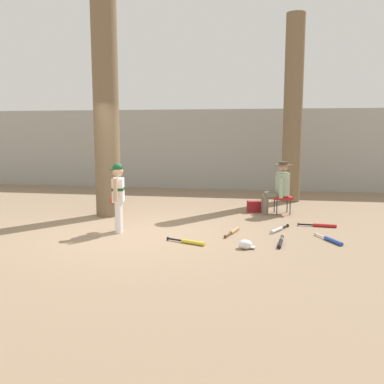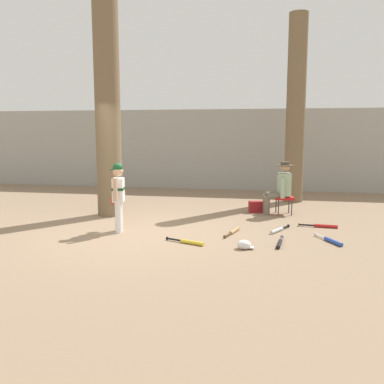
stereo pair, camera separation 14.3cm
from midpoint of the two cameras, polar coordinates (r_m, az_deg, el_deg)
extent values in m
plane|color=#897056|center=(7.97, -7.63, -5.58)|extent=(60.00, 60.00, 0.00)
cube|color=#9E9E99|center=(14.03, 0.59, 5.76)|extent=(18.00, 0.36, 2.57)
cylinder|color=brown|center=(9.64, -10.85, 11.34)|extent=(0.56, 0.56, 4.88)
cone|color=brown|center=(9.80, -10.47, -3.04)|extent=(0.75, 0.75, 0.33)
cylinder|color=brown|center=(11.68, 14.12, 10.68)|extent=(0.49, 0.49, 4.88)
cone|color=brown|center=(11.82, 13.71, -1.22)|extent=(0.73, 0.73, 0.30)
cylinder|color=white|center=(8.02, -9.37, -3.41)|extent=(0.12, 0.12, 0.58)
cylinder|color=white|center=(8.20, -9.20, -3.15)|extent=(0.12, 0.12, 0.58)
cube|color=white|center=(8.03, -9.37, 0.29)|extent=(0.26, 0.33, 0.44)
cube|color=#144723|center=(8.02, -9.37, 0.45)|extent=(0.27, 0.34, 0.05)
sphere|color=tan|center=(7.99, -9.43, 2.78)|extent=(0.20, 0.20, 0.20)
sphere|color=#144723|center=(7.98, -9.44, 3.21)|extent=(0.19, 0.19, 0.19)
cube|color=#144723|center=(8.00, -10.07, 3.02)|extent=(0.13, 0.16, 0.02)
cylinder|color=tan|center=(7.79, -9.77, 0.34)|extent=(0.09, 0.09, 0.42)
cylinder|color=tan|center=(8.25, -9.43, -0.06)|extent=(0.09, 0.09, 0.40)
ellipsoid|color=#AD472D|center=(8.30, -9.79, -1.13)|extent=(0.24, 0.16, 0.18)
cube|color=red|center=(9.91, 12.67, -0.76)|extent=(0.46, 0.46, 0.06)
cylinder|color=#333338|center=(9.76, 11.96, -2.00)|extent=(0.02, 0.02, 0.38)
cylinder|color=#333338|center=(10.05, 11.63, -1.69)|extent=(0.02, 0.02, 0.38)
cylinder|color=#333338|center=(9.83, 13.67, -1.99)|extent=(0.02, 0.02, 0.38)
cylinder|color=#333338|center=(10.11, 13.30, -1.69)|extent=(0.02, 0.02, 0.38)
cylinder|color=#6B6051|center=(9.76, 10.46, -1.81)|extent=(0.13, 0.13, 0.43)
cylinder|color=#6B6051|center=(9.96, 10.27, -1.61)|extent=(0.13, 0.13, 0.43)
cylinder|color=#6B6051|center=(9.76, 11.65, -0.56)|extent=(0.42, 0.22, 0.15)
cylinder|color=#6B6051|center=(9.96, 11.44, -0.38)|extent=(0.42, 0.22, 0.15)
cube|color=#99B293|center=(9.86, 12.73, 1.02)|extent=(0.30, 0.40, 0.52)
cylinder|color=#99B293|center=(9.64, 12.52, 0.51)|extent=(0.10, 0.10, 0.46)
cylinder|color=#99B293|center=(10.07, 12.02, 0.84)|extent=(0.10, 0.10, 0.46)
sphere|color=tan|center=(9.82, 12.80, 3.34)|extent=(0.22, 0.22, 0.22)
cylinder|color=#4C4233|center=(9.82, 12.81, 3.53)|extent=(0.40, 0.40, 0.02)
cylinder|color=#4C4233|center=(9.82, 12.82, 3.72)|extent=(0.20, 0.20, 0.09)
cube|color=maroon|center=(10.04, 9.03, -1.98)|extent=(0.37, 0.26, 0.26)
cylinder|color=tan|center=(8.06, 6.25, -5.17)|extent=(0.17, 0.45, 0.07)
cylinder|color=brown|center=(7.71, 5.35, -5.76)|extent=(0.10, 0.30, 0.03)
cylinder|color=brown|center=(7.58, 4.97, -6.01)|extent=(0.06, 0.03, 0.06)
cylinder|color=#B7BCC6|center=(8.18, 11.81, -5.09)|extent=(0.26, 0.41, 0.07)
cylinder|color=black|center=(8.50, 12.88, -4.63)|extent=(0.16, 0.27, 0.03)
cylinder|color=black|center=(8.62, 13.29, -4.45)|extent=(0.06, 0.04, 0.06)
cylinder|color=black|center=(7.23, 12.21, -6.88)|extent=(0.11, 0.44, 0.07)
cylinder|color=#4C4C51|center=(7.58, 12.44, -6.18)|extent=(0.06, 0.29, 0.03)
cylinder|color=#4C4C51|center=(7.72, 12.53, -5.92)|extent=(0.06, 0.02, 0.06)
cylinder|color=yellow|center=(7.17, 0.59, -6.80)|extent=(0.44, 0.23, 0.07)
cylinder|color=black|center=(7.37, -1.87, -6.40)|extent=(0.29, 0.14, 0.03)
cylinder|color=black|center=(7.45, -2.82, -6.24)|extent=(0.04, 0.06, 0.06)
cylinder|color=red|center=(8.80, 18.00, -4.39)|extent=(0.45, 0.11, 0.07)
cylinder|color=black|center=(8.79, 15.58, -4.30)|extent=(0.30, 0.06, 0.03)
cylinder|color=black|center=(8.79, 14.62, -4.26)|extent=(0.02, 0.06, 0.06)
cylinder|color=#2347AD|center=(7.64, 18.97, -6.33)|extent=(0.27, 0.44, 0.07)
cylinder|color=silver|center=(7.95, 17.37, -5.70)|extent=(0.17, 0.29, 0.03)
cylinder|color=silver|center=(8.07, 16.76, -5.46)|extent=(0.06, 0.04, 0.06)
ellipsoid|color=silver|center=(6.96, 7.59, -7.04)|extent=(0.23, 0.21, 0.16)
cube|color=silver|center=(6.97, 8.50, -7.36)|extent=(0.09, 0.12, 0.02)
camera|label=1|loc=(0.07, -89.49, 0.07)|focal=39.67mm
camera|label=2|loc=(0.07, 90.51, -0.07)|focal=39.67mm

